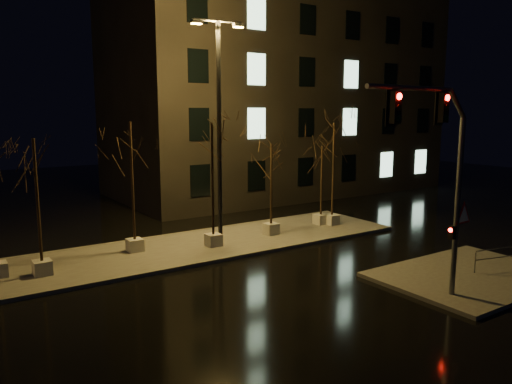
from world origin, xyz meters
TOP-DOWN VIEW (x-y plane):
  - ground at (0.00, 0.00)m, footprint 90.00×90.00m
  - median at (0.00, 6.00)m, footprint 22.00×5.00m
  - sidewalk_corner at (7.50, -3.50)m, footprint 7.00×5.00m
  - building at (14.00, 18.00)m, footprint 25.00×12.00m
  - tree_1 at (-6.11, 5.43)m, footprint 1.80×1.80m
  - tree_2 at (-2.06, 6.57)m, footprint 1.80×1.80m
  - tree_3 at (1.27, 5.43)m, footprint 1.80×1.80m
  - tree_4 at (4.74, 5.77)m, footprint 1.80×1.80m
  - tree_5 at (8.29, 6.07)m, footprint 1.80×1.80m
  - tree_6 at (8.75, 5.67)m, footprint 1.80×1.80m
  - traffic_signal_mast at (3.93, -4.52)m, footprint 5.60×0.53m
  - streetlight_main at (1.81, 5.75)m, footprint 2.52×0.55m
  - guard_rail_a at (8.69, -3.76)m, footprint 1.97×0.51m

SIDE VIEW (x-z plane):
  - ground at x=0.00m, z-range 0.00..0.00m
  - median at x=0.00m, z-range 0.00..0.15m
  - sidewalk_corner at x=7.50m, z-range 0.00..0.15m
  - guard_rail_a at x=8.69m, z-range 0.28..1.16m
  - tree_5 at x=8.29m, z-range 1.29..5.68m
  - tree_4 at x=4.74m, z-range 1.36..6.01m
  - tree_1 at x=-6.11m, z-range 1.52..6.81m
  - tree_6 at x=8.75m, z-range 1.61..7.27m
  - tree_3 at x=1.27m, z-range 1.64..7.41m
  - tree_2 at x=-2.06m, z-range 1.66..7.49m
  - traffic_signal_mast at x=3.93m, z-range 1.22..8.07m
  - streetlight_main at x=1.81m, z-range 0.93..11.01m
  - building at x=14.00m, z-range 0.00..15.00m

